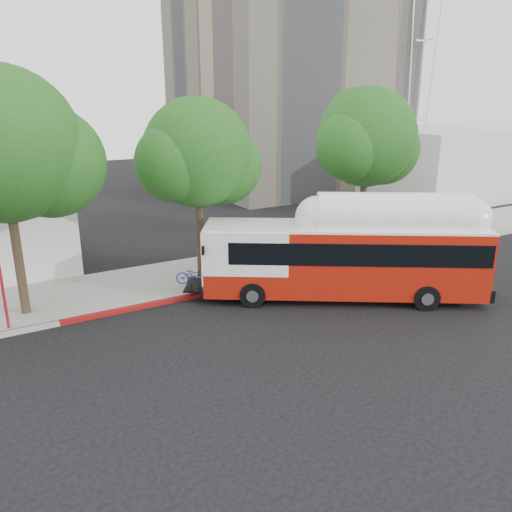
{
  "coord_description": "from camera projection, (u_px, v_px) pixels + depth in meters",
  "views": [
    {
      "loc": [
        -10.24,
        -15.38,
        8.39
      ],
      "look_at": [
        0.37,
        3.0,
        1.76
      ],
      "focal_mm": 35.0,
      "sensor_mm": 36.0,
      "label": 1
    }
  ],
  "objects": [
    {
      "name": "street_tree_right",
      "position": [
        372.0,
        141.0,
        27.59
      ],
      "size": [
        6.21,
        5.4,
        9.18
      ],
      "color": "#2D2116",
      "rests_on": "ground"
    },
    {
      "name": "sidewalk",
      "position": [
        215.0,
        271.0,
        25.46
      ],
      "size": [
        60.0,
        5.0,
        0.15
      ],
      "primitive_type": "cube",
      "color": "gray",
      "rests_on": "ground"
    },
    {
      "name": "curb_strip",
      "position": [
        239.0,
        287.0,
        23.31
      ],
      "size": [
        60.0,
        0.3,
        0.15
      ],
      "primitive_type": "cube",
      "color": "gray",
      "rests_on": "ground"
    },
    {
      "name": "street_tree_mid",
      "position": [
        205.0,
        157.0,
        23.07
      ],
      "size": [
        5.75,
        5.0,
        8.62
      ],
      "color": "#2D2116",
      "rests_on": "ground"
    },
    {
      "name": "ground",
      "position": [
        285.0,
        318.0,
        20.11
      ],
      "size": [
        120.0,
        120.0,
        0.0
      ],
      "primitive_type": "plane",
      "color": "black",
      "rests_on": "ground"
    },
    {
      "name": "red_curb_segment",
      "position": [
        179.0,
        299.0,
        21.87
      ],
      "size": [
        10.0,
        0.32,
        0.16
      ],
      "primitive_type": "cube",
      "color": "maroon",
      "rests_on": "ground"
    },
    {
      "name": "transit_bus",
      "position": [
        345.0,
        260.0,
        21.66
      ],
      "size": [
        12.03,
        8.76,
        3.8
      ],
      "rotation": [
        0.0,
        0.0,
        -0.57
      ],
      "color": "#A0170B",
      "rests_on": "ground"
    },
    {
      "name": "signal_pole",
      "position": [
        1.0,
        281.0,
        18.35
      ],
      "size": [
        0.11,
        0.37,
        3.95
      ],
      "color": "red",
      "rests_on": "ground"
    },
    {
      "name": "street_tree_left",
      "position": [
        16.0,
        150.0,
        18.66
      ],
      "size": [
        6.67,
        5.8,
        9.74
      ],
      "color": "#2D2116",
      "rests_on": "ground"
    },
    {
      "name": "horizon_block",
      "position": [
        460.0,
        161.0,
        46.76
      ],
      "size": [
        20.0,
        12.0,
        6.0
      ],
      "primitive_type": "cube",
      "color": "silver",
      "rests_on": "ground"
    }
  ]
}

